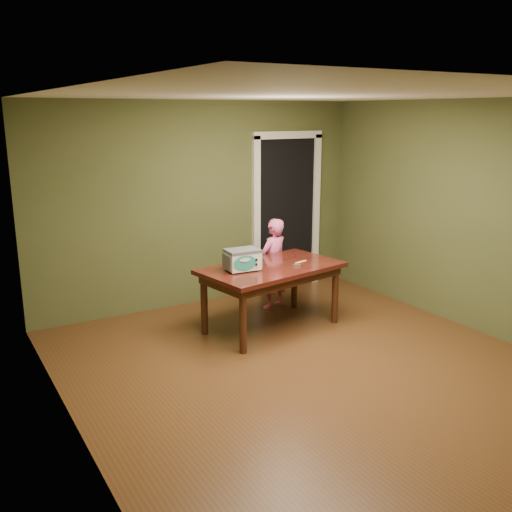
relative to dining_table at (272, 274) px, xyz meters
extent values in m
plane|color=#533317|center=(-0.25, -1.19, -0.65)|extent=(5.00, 5.00, 0.00)
cube|color=#4C512B|center=(-0.25, 1.31, 0.65)|extent=(4.50, 0.02, 2.60)
cube|color=#4C512B|center=(-2.50, -1.19, 0.65)|extent=(0.02, 5.00, 2.60)
cube|color=#4C512B|center=(2.00, -1.19, 0.65)|extent=(0.02, 5.00, 2.60)
cube|color=white|center=(-0.25, -1.19, 1.95)|extent=(4.50, 5.00, 0.02)
cube|color=black|center=(1.05, 1.61, 0.40)|extent=(0.90, 0.60, 2.10)
cube|color=black|center=(1.05, 1.29, 0.40)|extent=(0.90, 0.02, 2.10)
cube|color=white|center=(0.55, 1.28, 0.40)|extent=(0.10, 0.06, 2.20)
cube|color=white|center=(1.55, 1.28, 0.40)|extent=(0.10, 0.06, 2.20)
cube|color=white|center=(1.05, 1.28, 1.50)|extent=(1.10, 0.06, 0.10)
cube|color=#330F0B|center=(0.00, 0.00, 0.07)|extent=(1.72, 1.15, 0.05)
cube|color=#381B0E|center=(0.00, 0.00, 0.00)|extent=(1.59, 1.01, 0.10)
cylinder|color=#381B0E|center=(-0.63, -0.46, -0.30)|extent=(0.08, 0.08, 0.70)
cylinder|color=#381B0E|center=(-0.75, 0.23, -0.30)|extent=(0.08, 0.08, 0.70)
cylinder|color=#381B0E|center=(0.75, -0.23, -0.30)|extent=(0.08, 0.08, 0.70)
cylinder|color=#381B0E|center=(0.63, 0.46, -0.30)|extent=(0.08, 0.08, 0.70)
cylinder|color=#4C4F54|center=(-0.53, -0.07, 0.11)|extent=(0.02, 0.02, 0.02)
cylinder|color=#4C4F54|center=(-0.51, 0.12, 0.11)|extent=(0.02, 0.02, 0.02)
cylinder|color=#4C4F54|center=(-0.23, -0.09, 0.11)|extent=(0.02, 0.02, 0.02)
cylinder|color=#4C4F54|center=(-0.22, 0.10, 0.11)|extent=(0.02, 0.02, 0.02)
cube|color=silver|center=(-0.37, 0.01, 0.22)|extent=(0.37, 0.28, 0.20)
cube|color=#4C4F54|center=(-0.37, 0.01, 0.32)|extent=(0.38, 0.28, 0.03)
cube|color=#4C4F54|center=(-0.56, 0.03, 0.22)|extent=(0.03, 0.23, 0.16)
cube|color=#4C4F54|center=(-0.19, 0.00, 0.22)|extent=(0.03, 0.23, 0.16)
ellipsoid|color=teal|center=(-0.41, -0.12, 0.22)|extent=(0.27, 0.03, 0.17)
cylinder|color=black|center=(-0.28, -0.13, 0.24)|extent=(0.03, 0.01, 0.02)
cylinder|color=black|center=(-0.28, -0.13, 0.19)|extent=(0.02, 0.01, 0.02)
cylinder|color=silver|center=(0.25, -0.14, 0.11)|extent=(0.10, 0.10, 0.02)
cylinder|color=#4D2D19|center=(0.25, -0.14, 0.12)|extent=(0.09, 0.09, 0.01)
cube|color=#F3F06A|center=(0.39, -0.03, 0.10)|extent=(0.18, 0.07, 0.01)
imported|color=#E45D96|center=(0.41, 0.61, -0.07)|extent=(0.48, 0.39, 1.16)
camera|label=1|loc=(-3.34, -5.30, 1.80)|focal=40.00mm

